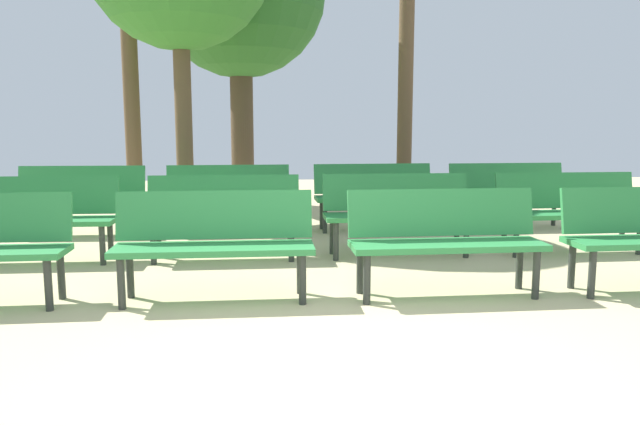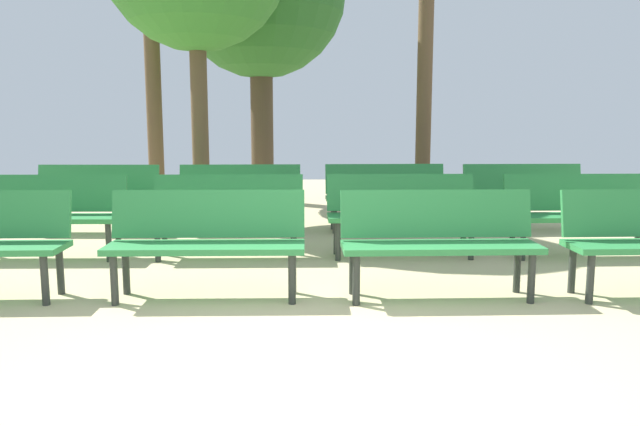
{
  "view_description": "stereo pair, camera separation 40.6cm",
  "coord_description": "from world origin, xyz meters",
  "views": [
    {
      "loc": [
        -0.47,
        -3.35,
        1.44
      ],
      "look_at": [
        0.0,
        2.6,
        0.55
      ],
      "focal_mm": 34.52,
      "sensor_mm": 36.0,
      "label": 1
    },
    {
      "loc": [
        -0.07,
        -3.37,
        1.44
      ],
      "look_at": [
        0.0,
        2.6,
        0.55
      ],
      "focal_mm": 34.52,
      "sensor_mm": 36.0,
      "label": 2
    }
  ],
  "objects": [
    {
      "name": "tree_0",
      "position": [
        1.76,
        6.89,
        1.79
      ],
      "size": [
        0.25,
        0.25,
        3.57
      ],
      "color": "brown",
      "rests_on": "ground_plane"
    },
    {
      "name": "bench_r1_c1",
      "position": [
        -0.98,
        3.12,
        0.5
      ],
      "size": [
        1.61,
        0.5,
        0.87
      ],
      "rotation": [
        0.0,
        0.0,
        0.01
      ],
      "color": "#2D8442",
      "rests_on": "ground_plane"
    },
    {
      "name": "tree_1",
      "position": [
        -2.84,
        7.53,
        1.55
      ],
      "size": [
        0.27,
        0.27,
        3.09
      ],
      "color": "brown",
      "rests_on": "ground_plane"
    },
    {
      "name": "ground_plane",
      "position": [
        0.0,
        0.0,
        0.0
      ],
      "size": [
        24.0,
        24.0,
        0.0
      ],
      "primitive_type": "plane",
      "color": "#CCB789"
    },
    {
      "name": "bench_r1_c2",
      "position": [
        0.89,
        3.16,
        0.5
      ],
      "size": [
        1.61,
        0.51,
        0.87
      ],
      "rotation": [
        0.0,
        0.0,
        0.02
      ],
      "color": "#2D8442",
      "rests_on": "ground_plane"
    },
    {
      "name": "bench_r0_c2",
      "position": [
        0.97,
        1.59,
        0.5
      ],
      "size": [
        1.61,
        0.52,
        0.87
      ],
      "rotation": [
        0.0,
        0.0,
        0.03
      ],
      "color": "#2D8442",
      "rests_on": "ground_plane"
    },
    {
      "name": "bench_r2_c3",
      "position": [
        2.76,
        4.75,
        0.5
      ],
      "size": [
        1.61,
        0.52,
        0.87
      ],
      "rotation": [
        0.0,
        0.0,
        0.03
      ],
      "color": "#2D8442",
      "rests_on": "ground_plane"
    },
    {
      "name": "bench_r2_c2",
      "position": [
        0.9,
        4.76,
        0.5
      ],
      "size": [
        1.62,
        0.55,
        0.87
      ],
      "rotation": [
        0.0,
        0.0,
        0.04
      ],
      "color": "#2D8442",
      "rests_on": "ground_plane"
    },
    {
      "name": "bench_r2_c0",
      "position": [
        -2.92,
        4.67,
        0.5
      ],
      "size": [
        1.61,
        0.5,
        0.87
      ],
      "rotation": [
        0.0,
        0.0,
        -0.01
      ],
      "color": "#2D8442",
      "rests_on": "ground_plane"
    },
    {
      "name": "bench_r0_c1",
      "position": [
        -0.94,
        1.6,
        0.5
      ],
      "size": [
        1.61,
        0.5,
        0.87
      ],
      "rotation": [
        0.0,
        0.0,
        0.01
      ],
      "color": "#2D8442",
      "rests_on": "ground_plane"
    },
    {
      "name": "bench_r1_c0",
      "position": [
        -2.88,
        3.12,
        0.5
      ],
      "size": [
        1.6,
        0.49,
        0.87
      ],
      "rotation": [
        0.0,
        0.0,
        0.01
      ],
      "color": "#2D8442",
      "rests_on": "ground_plane"
    },
    {
      "name": "bench_r1_c3",
      "position": [
        2.82,
        3.15,
        0.5
      ],
      "size": [
        1.61,
        0.53,
        0.87
      ],
      "rotation": [
        0.0,
        0.0,
        0.03
      ],
      "color": "#2D8442",
      "rests_on": "ground_plane"
    },
    {
      "name": "bench_r2_c1",
      "position": [
        -1.04,
        4.68,
        0.5
      ],
      "size": [
        1.61,
        0.52,
        0.87
      ],
      "rotation": [
        0.0,
        0.0,
        0.03
      ],
      "color": "#2D8442",
      "rests_on": "ground_plane"
    }
  ]
}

